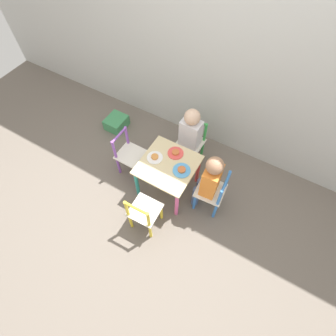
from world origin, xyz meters
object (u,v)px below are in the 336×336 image
(storage_bin, at_px, (116,123))
(child_back, at_px, (190,135))
(chair_yellow, at_px, (144,213))
(plate_left, at_px, (155,157))
(plate_right, at_px, (182,170))
(chair_purple, at_px, (129,154))
(chair_green, at_px, (191,142))
(kids_table, at_px, (168,168))
(chair_blue, at_px, (213,192))
(plate_back, at_px, (176,153))
(child_right, at_px, (209,180))

(storage_bin, bearing_deg, child_back, -1.29)
(chair_yellow, distance_m, plate_left, 0.53)
(plate_left, relative_size, storage_bin, 0.60)
(plate_right, height_order, plate_left, same)
(plate_right, xyz_separation_m, plate_left, (-0.29, 0.00, 0.00))
(chair_yellow, xyz_separation_m, storage_bin, (-1.00, 0.90, -0.19))
(chair_purple, xyz_separation_m, child_back, (0.48, 0.40, 0.19))
(chair_green, distance_m, child_back, 0.20)
(storage_bin, bearing_deg, chair_green, 2.22)
(kids_table, distance_m, plate_left, 0.16)
(chair_blue, bearing_deg, storage_bin, -109.44)
(child_back, bearing_deg, chair_green, 90.00)
(kids_table, bearing_deg, storage_bin, 156.40)
(chair_blue, height_order, plate_back, chair_blue)
(chair_purple, distance_m, child_right, 0.89)
(kids_table, relative_size, plate_back, 3.36)
(chair_green, bearing_deg, plate_back, -90.86)
(chair_purple, distance_m, plate_right, 0.64)
(kids_table, height_order, child_back, child_back)
(chair_green, distance_m, plate_left, 0.53)
(kids_table, bearing_deg, plate_back, 90.00)
(chair_yellow, distance_m, storage_bin, 1.36)
(chair_blue, relative_size, child_right, 0.70)
(child_back, relative_size, plate_right, 4.62)
(kids_table, distance_m, plate_back, 0.16)
(chair_yellow, bearing_deg, chair_blue, -134.12)
(chair_yellow, bearing_deg, plate_back, -90.57)
(plate_back, distance_m, plate_left, 0.20)
(plate_back, relative_size, plate_left, 1.01)
(chair_green, xyz_separation_m, child_right, (0.39, -0.44, 0.19))
(chair_green, bearing_deg, kids_table, -90.00)
(chair_blue, relative_size, plate_back, 3.45)
(plate_left, xyz_separation_m, storage_bin, (-0.84, 0.43, -0.37))
(plate_back, bearing_deg, child_back, 86.99)
(child_back, distance_m, storage_bin, 1.07)
(kids_table, xyz_separation_m, chair_green, (0.02, 0.47, -0.10))
(chair_purple, xyz_separation_m, storage_bin, (-0.51, 0.42, -0.19))
(child_right, bearing_deg, plate_right, -87.71)
(chair_blue, bearing_deg, kids_table, -90.00)
(chair_purple, relative_size, child_back, 0.70)
(chair_purple, distance_m, chair_yellow, 0.68)
(child_back, height_order, plate_back, child_back)
(kids_table, relative_size, chair_yellow, 0.97)
(plate_right, bearing_deg, kids_table, 180.00)
(child_right, xyz_separation_m, storage_bin, (-1.39, 0.40, -0.38))
(child_right, bearing_deg, plate_left, -91.09)
(child_back, xyz_separation_m, plate_left, (-0.16, -0.41, -0.01))
(chair_blue, height_order, plate_left, chair_blue)
(chair_purple, bearing_deg, plate_back, -72.86)
(chair_green, distance_m, plate_right, 0.52)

